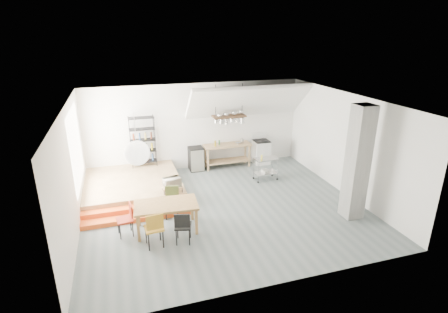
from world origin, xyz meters
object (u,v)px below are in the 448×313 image
object	(u,v)px
dining_table	(166,207)
mini_fridge	(196,159)
stove	(261,151)
rolling_cart	(266,166)

from	to	relation	value
dining_table	mini_fridge	distance (m)	4.27
stove	rolling_cart	world-z (taller)	stove
rolling_cart	mini_fridge	bearing A→B (deg)	139.25
stove	dining_table	world-z (taller)	stove
dining_table	stove	bearing A→B (deg)	45.88
stove	rolling_cart	bearing A→B (deg)	-106.99
dining_table	rolling_cart	xyz separation A→B (m)	(3.81, 2.29, -0.17)
dining_table	mini_fridge	size ratio (longest dim) A/B	1.88
stove	mini_fridge	bearing A→B (deg)	179.04
stove	mini_fridge	size ratio (longest dim) A/B	1.32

